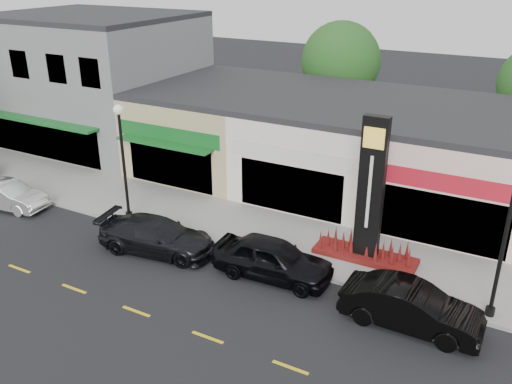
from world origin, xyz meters
TOP-DOWN VIEW (x-y plane):
  - ground at (0.00, 0.00)m, footprint 120.00×120.00m
  - sidewalk at (0.00, 4.35)m, footprint 52.00×4.30m
  - curb at (0.00, 2.10)m, footprint 52.00×0.20m
  - building_grey_2story at (-18.00, 11.48)m, footprint 12.00×10.95m
  - shop_beige at (-8.50, 11.46)m, footprint 7.00×10.85m
  - shop_cream at (-1.50, 11.47)m, footprint 7.00×10.01m
  - shop_pink_w at (5.50, 11.47)m, footprint 7.00×10.01m
  - tree_rear_west at (-4.00, 19.50)m, footprint 5.20×5.20m
  - lamp_west_near at (-8.00, 2.50)m, footprint 0.44×0.44m
  - lamp_east_near at (8.00, 2.50)m, footprint 0.44×0.44m
  - pylon_sign at (3.00, 4.20)m, footprint 4.20×1.30m
  - car_white_van at (-14.22, 0.80)m, footprint 1.86×4.21m
  - car_dark_sedan at (-4.99, 0.81)m, footprint 2.77×5.29m
  - car_black_sedan at (0.20, 1.34)m, footprint 2.10×4.81m
  - car_black_conv at (5.67, 0.76)m, footprint 1.67×4.69m

SIDE VIEW (x-z plane):
  - ground at x=0.00m, z-range 0.00..0.00m
  - sidewalk at x=0.00m, z-range 0.00..0.15m
  - curb at x=0.00m, z-range 0.00..0.15m
  - car_white_van at x=-14.22m, z-range 0.00..1.35m
  - car_dark_sedan at x=-4.99m, z-range 0.00..1.46m
  - car_black_conv at x=5.67m, z-range 0.00..1.54m
  - car_black_sedan at x=0.20m, z-range 0.00..1.61m
  - pylon_sign at x=3.00m, z-range -0.73..5.27m
  - shop_cream at x=-1.50m, z-range 0.00..4.80m
  - shop_pink_w at x=5.50m, z-range 0.00..4.80m
  - shop_beige at x=-8.50m, z-range 0.00..4.80m
  - lamp_west_near at x=-8.00m, z-range 0.74..6.21m
  - lamp_east_near at x=8.00m, z-range 0.74..6.21m
  - building_grey_2story at x=-18.00m, z-range -0.01..8.29m
  - tree_rear_west at x=-4.00m, z-range 1.30..9.13m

